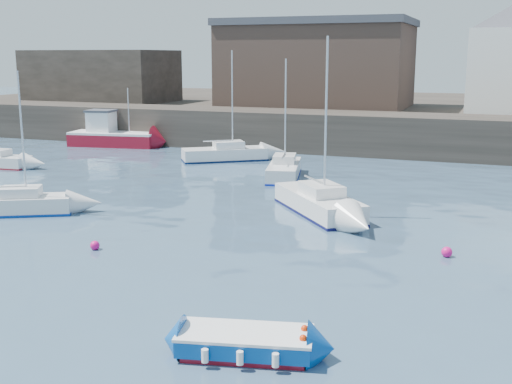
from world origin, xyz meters
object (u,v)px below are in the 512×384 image
(blue_dinghy, at_px, (245,342))
(sailboat_h, at_px, (225,154))
(fishing_boat, at_px, (112,135))
(sailboat_f, at_px, (284,169))
(sailboat_b, at_px, (319,202))
(buoy_far, at_px, (329,202))
(sailboat_a, at_px, (17,204))
(buoy_mid, at_px, (447,257))
(buoy_near, at_px, (95,250))

(blue_dinghy, height_order, sailboat_h, sailboat_h)
(fishing_boat, relative_size, sailboat_f, 1.05)
(fishing_boat, height_order, sailboat_f, sailboat_f)
(fishing_boat, bearing_deg, sailboat_h, -17.12)
(fishing_boat, xyz_separation_m, sailboat_b, (22.06, -16.31, -0.39))
(sailboat_f, bearing_deg, buoy_far, -52.56)
(sailboat_a, xyz_separation_m, sailboat_f, (8.83, 13.12, 0.03))
(sailboat_f, xyz_separation_m, sailboat_h, (-5.97, 4.71, -0.00))
(sailboat_f, bearing_deg, sailboat_h, 141.73)
(fishing_boat, distance_m, buoy_far, 26.00)
(buoy_mid, bearing_deg, sailboat_h, 133.38)
(buoy_near, bearing_deg, sailboat_h, 100.27)
(sailboat_b, bearing_deg, sailboat_f, 118.63)
(blue_dinghy, relative_size, sailboat_f, 0.50)
(blue_dinghy, distance_m, sailboat_b, 15.01)
(buoy_mid, bearing_deg, fishing_boat, 143.25)
(blue_dinghy, xyz_separation_m, fishing_boat, (-24.27, 31.15, 0.56))
(sailboat_h, bearing_deg, fishing_boat, 162.88)
(blue_dinghy, bearing_deg, buoy_mid, 68.26)
(sailboat_a, distance_m, buoy_far, 15.12)
(sailboat_h, bearing_deg, sailboat_b, -50.87)
(sailboat_a, xyz_separation_m, sailboat_h, (2.86, 17.83, 0.03))
(fishing_boat, bearing_deg, buoy_far, -32.30)
(sailboat_h, relative_size, buoy_far, 21.95)
(blue_dinghy, xyz_separation_m, buoy_near, (-8.66, 6.18, -0.35))
(sailboat_f, relative_size, buoy_near, 19.68)
(sailboat_h, distance_m, buoy_far, 14.50)
(buoy_mid, bearing_deg, buoy_near, -163.06)
(blue_dinghy, xyz_separation_m, buoy_far, (-2.31, 17.27, -0.35))
(sailboat_h, xyz_separation_m, buoy_mid, (16.54, -17.50, -0.50))
(sailboat_a, bearing_deg, blue_dinghy, -32.23)
(fishing_boat, height_order, buoy_near, fishing_boat)
(buoy_mid, bearing_deg, sailboat_f, 129.57)
(sailboat_a, relative_size, buoy_mid, 16.46)
(sailboat_a, xyz_separation_m, buoy_mid, (19.40, 0.33, -0.47))
(fishing_boat, height_order, sailboat_a, sailboat_a)
(blue_dinghy, bearing_deg, fishing_boat, 127.92)
(fishing_boat, xyz_separation_m, buoy_near, (15.61, -24.97, -0.92))
(blue_dinghy, distance_m, sailboat_a, 18.20)
(blue_dinghy, distance_m, buoy_near, 10.65)
(sailboat_a, height_order, sailboat_b, sailboat_b)
(buoy_mid, bearing_deg, sailboat_b, 142.26)
(fishing_boat, relative_size, sailboat_b, 0.92)
(sailboat_f, distance_m, sailboat_h, 7.60)
(sailboat_b, relative_size, sailboat_f, 1.14)
(fishing_boat, relative_size, buoy_mid, 18.59)
(buoy_mid, bearing_deg, sailboat_a, -179.02)
(blue_dinghy, height_order, sailboat_b, sailboat_b)
(sailboat_b, bearing_deg, fishing_boat, 143.53)
(fishing_boat, distance_m, buoy_mid, 35.30)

